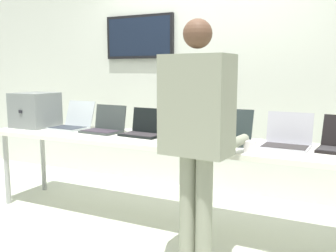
% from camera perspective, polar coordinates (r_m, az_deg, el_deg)
% --- Properties ---
extents(ground, '(8.00, 8.00, 0.04)m').
position_cam_1_polar(ground, '(3.48, -1.37, -14.71)').
color(ground, beige).
extents(back_wall, '(8.00, 0.11, 2.65)m').
position_cam_1_polar(back_wall, '(4.25, 5.43, 8.15)').
color(back_wall, silver).
rests_on(back_wall, ground).
extents(workbench, '(3.42, 0.70, 0.77)m').
position_cam_1_polar(workbench, '(3.27, -1.41, -2.65)').
color(workbench, white).
rests_on(workbench, ground).
extents(equipment_box, '(0.39, 0.39, 0.36)m').
position_cam_1_polar(equipment_box, '(4.14, -19.59, 2.33)').
color(equipment_box, slate).
rests_on(equipment_box, workbench).
extents(laptop_station_0, '(0.36, 0.37, 0.27)m').
position_cam_1_polar(laptop_station_0, '(3.92, -14.32, 0.53)').
color(laptop_station_0, '#ACB5BA').
rests_on(laptop_station_0, workbench).
extents(laptop_station_1, '(0.39, 0.32, 0.25)m').
position_cam_1_polar(laptop_station_1, '(3.62, -9.65, 0.00)').
color(laptop_station_1, '#343B3A').
rests_on(laptop_station_1, workbench).
extents(laptop_station_2, '(0.40, 0.30, 0.24)m').
position_cam_1_polar(laptop_station_2, '(3.39, -3.58, -0.50)').
color(laptop_station_2, black).
rests_on(laptop_station_2, workbench).
extents(laptop_station_3, '(0.38, 0.32, 0.24)m').
position_cam_1_polar(laptop_station_3, '(3.23, 2.56, -0.92)').
color(laptop_station_3, black).
rests_on(laptop_station_3, workbench).
extents(laptop_station_4, '(0.35, 0.37, 0.26)m').
position_cam_1_polar(laptop_station_4, '(3.09, 9.35, -1.37)').
color(laptop_station_4, '#1F2828').
rests_on(laptop_station_4, workbench).
extents(laptop_station_5, '(0.36, 0.31, 0.26)m').
position_cam_1_polar(laptop_station_5, '(2.98, 17.67, -1.99)').
color(laptop_station_5, '#B0AEBB').
rests_on(laptop_station_5, workbench).
extents(person, '(0.47, 0.61, 1.67)m').
position_cam_1_polar(person, '(2.41, 4.48, 0.38)').
color(person, gray).
rests_on(person, ground).
extents(coffee_mug, '(0.09, 0.09, 0.09)m').
position_cam_1_polar(coffee_mug, '(2.72, 12.41, -3.12)').
color(coffee_mug, white).
rests_on(coffee_mug, workbench).
extents(paper_sheet, '(0.24, 0.32, 0.00)m').
position_cam_1_polar(paper_sheet, '(2.80, 13.00, -3.69)').
color(paper_sheet, white).
rests_on(paper_sheet, workbench).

